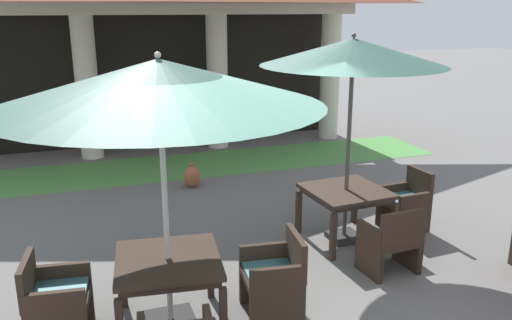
% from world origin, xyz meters
% --- Properties ---
extents(lawn_strip, '(11.34, 1.80, 0.01)m').
position_xyz_m(lawn_strip, '(0.00, 6.07, 0.00)').
color(lawn_strip, '#519347').
rests_on(lawn_strip, ground).
extents(patio_table_near_foreground, '(1.11, 1.11, 0.75)m').
position_xyz_m(patio_table_near_foreground, '(-0.93, 0.59, 0.65)').
color(patio_table_near_foreground, '#38281E').
rests_on(patio_table_near_foreground, ground).
extents(patio_umbrella_near_foreground, '(2.97, 2.97, 2.72)m').
position_xyz_m(patio_umbrella_near_foreground, '(-0.93, 0.59, 2.43)').
color(patio_umbrella_near_foreground, '#2D2D2D').
rests_on(patio_umbrella_near_foreground, ground).
extents(patio_chair_near_foreground_west, '(0.63, 0.66, 0.87)m').
position_xyz_m(patio_chair_near_foreground_west, '(-1.99, 0.71, 0.42)').
color(patio_chair_near_foreground_west, '#38281E').
rests_on(patio_chair_near_foreground_west, ground).
extents(patio_chair_near_foreground_east, '(0.64, 0.67, 0.88)m').
position_xyz_m(patio_chair_near_foreground_east, '(0.14, 0.46, 0.42)').
color(patio_chair_near_foreground_east, '#38281E').
rests_on(patio_chair_near_foreground_east, ground).
extents(patio_table_mid_right, '(1.07, 1.07, 0.74)m').
position_xyz_m(patio_table_mid_right, '(1.70, 1.87, 0.64)').
color(patio_table_mid_right, '#38281E').
rests_on(patio_table_mid_right, ground).
extents(patio_umbrella_mid_right, '(2.35, 2.35, 2.78)m').
position_xyz_m(patio_umbrella_mid_right, '(1.70, 1.87, 2.53)').
color(patio_umbrella_mid_right, '#2D2D2D').
rests_on(patio_umbrella_mid_right, ground).
extents(patio_chair_mid_right_east, '(0.60, 0.58, 0.86)m').
position_xyz_m(patio_chair_mid_right_east, '(2.71, 1.94, 0.39)').
color(patio_chair_mid_right_east, '#38281E').
rests_on(patio_chair_mid_right_east, ground).
extents(patio_chair_mid_right_south, '(0.66, 0.54, 0.85)m').
position_xyz_m(patio_chair_mid_right_south, '(1.77, 0.85, 0.40)').
color(patio_chair_mid_right_south, '#38281E').
rests_on(patio_chair_mid_right_south, ground).
extents(terracotta_urn, '(0.29, 0.29, 0.47)m').
position_xyz_m(terracotta_urn, '(0.19, 4.73, 0.20)').
color(terracotta_urn, '#9E5633').
rests_on(terracotta_urn, ground).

